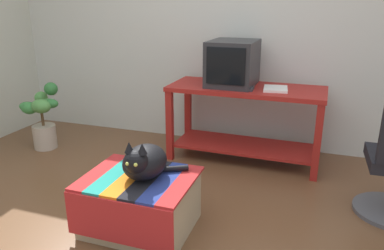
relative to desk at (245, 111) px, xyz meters
name	(u,v)px	position (x,y,z in m)	size (l,w,h in m)	color
ground_plane	(137,250)	(-0.33, -1.60, -0.48)	(14.00, 14.00, 0.00)	brown
back_wall	(225,17)	(-0.33, 0.45, 0.82)	(8.00, 0.10, 2.60)	silver
desk	(245,111)	(0.00, 0.00, 0.00)	(1.42, 0.60, 0.71)	maroon
tv_monitor	(233,63)	(-0.14, 0.04, 0.43)	(0.43, 0.53, 0.41)	#28282B
keyboard	(231,87)	(-0.12, -0.13, 0.24)	(0.40, 0.15, 0.02)	#333338
book	(276,89)	(0.27, -0.05, 0.24)	(0.20, 0.24, 0.02)	white
ottoman_with_blanket	(140,203)	(-0.42, -1.37, -0.29)	(0.71, 0.59, 0.37)	tan
cat	(144,162)	(-0.38, -1.36, 0.00)	(0.39, 0.40, 0.28)	black
potted_plant	(42,118)	(-2.00, -0.40, -0.16)	(0.44, 0.34, 0.68)	#B7A893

